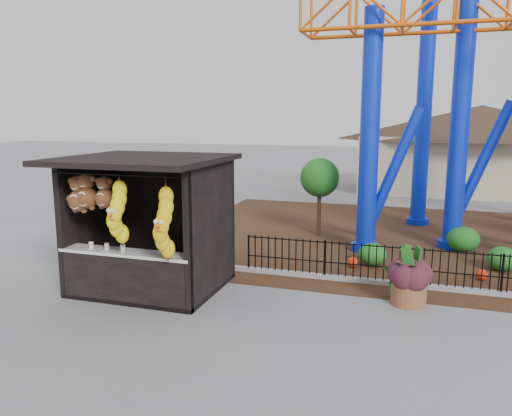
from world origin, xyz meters
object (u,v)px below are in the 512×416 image
(prize_booth, at_px, (144,227))
(potted_plant, at_px, (405,280))
(roller_coaster, at_px, (504,34))
(terracotta_planter, at_px, (409,292))

(prize_booth, xyz_separation_m, potted_plant, (5.73, 1.08, -1.04))
(potted_plant, bearing_deg, roller_coaster, 92.37)
(terracotta_planter, distance_m, potted_plant, 0.25)
(prize_booth, distance_m, potted_plant, 5.93)
(terracotta_planter, height_order, potted_plant, potted_plant)
(terracotta_planter, bearing_deg, roller_coaster, 70.12)
(terracotta_planter, relative_size, potted_plant, 0.76)
(prize_booth, relative_size, terracotta_planter, 4.65)
(prize_booth, relative_size, potted_plant, 3.54)
(prize_booth, distance_m, terracotta_planter, 6.04)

